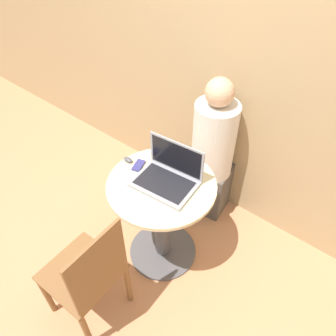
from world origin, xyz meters
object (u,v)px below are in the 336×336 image
at_px(laptop, 168,175).
at_px(cell_phone, 139,165).
at_px(chair_empty, 89,276).
at_px(person_seated, 214,159).

bearing_deg(laptop, cell_phone, -175.78).
height_order(laptop, chair_empty, laptop).
xyz_separation_m(cell_phone, person_seated, (0.22, 0.60, -0.24)).
xyz_separation_m(laptop, person_seated, (-0.01, 0.58, -0.28)).
height_order(laptop, cell_phone, laptop).
bearing_deg(chair_empty, cell_phone, 105.44).
relative_size(laptop, chair_empty, 0.44).
bearing_deg(chair_empty, laptop, 85.19).
bearing_deg(cell_phone, person_seated, 70.12).
height_order(laptop, person_seated, person_seated).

